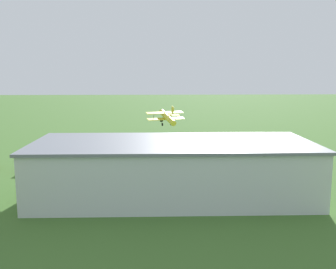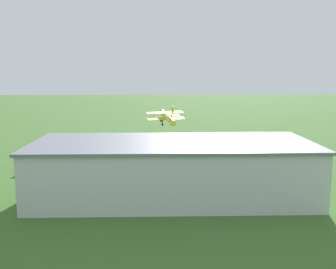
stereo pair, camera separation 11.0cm
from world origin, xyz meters
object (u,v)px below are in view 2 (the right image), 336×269
Objects in this scene: person_beside_truck at (116,158)px; person_by_parked_cars at (67,159)px; hangar at (173,169)px; car_red at (29,166)px; car_grey at (260,161)px; biplane at (167,117)px; person_at_fence_line at (167,157)px; person_watching_takeoff at (221,155)px; car_silver at (75,163)px.

person_by_parked_cars is at bearing 5.00° from person_beside_truck.
hangar is 25.85m from car_red.
biplane is at bearing -46.19° from car_grey.
person_at_fence_line is at bearing -11.93° from car_grey.
biplane is 4.65× the size of person_watching_takeoff.
car_silver is at bearing 12.17° from person_watching_takeoff.
person_at_fence_line is (-21.95, -5.35, -0.01)m from car_red.
car_silver is (15.20, -14.79, -2.69)m from hangar.
person_by_parked_cars is at bearing -46.25° from hangar.
car_red is at bearing -30.95° from hangar.
car_red reaches higher than car_grey.
person_beside_truck is at bearing -156.90° from car_red.
person_at_fence_line is 1.04× the size of person_beside_truck.
car_grey is at bearing 139.90° from person_watching_takeoff.
person_by_parked_cars is 0.87× the size of person_watching_takeoff.
person_by_parked_cars is (17.32, -18.09, -2.76)m from hangar.
person_beside_truck is 18.60m from person_watching_takeoff.
person_watching_takeoff is at bearing -40.10° from car_grey.
biplane reaches higher than car_red.
person_watching_takeoff is (5.76, -4.85, 0.00)m from car_grey.
person_at_fence_line is at bearing -166.30° from car_red.
biplane is 1.92× the size of car_red.
car_silver is 1.02× the size of car_red.
car_silver is 3.92m from person_by_parked_cars.
person_beside_truck is at bearing -147.29° from car_silver.
person_watching_takeoff is at bearing -175.64° from person_by_parked_cars.
car_red is at bearing 3.17° from car_grey.
hangar is 21.00m from person_beside_truck.
car_red is (6.85, 1.57, 0.06)m from car_silver.
car_red is 22.59m from person_at_fence_line.
person_at_fence_line is (0.44, 12.42, -5.63)m from biplane.
biplane is 13.64m from person_at_fence_line.
car_grey is at bearing -176.83° from car_red.
car_grey is 30.60m from car_silver.
car_silver is (15.55, 16.20, -5.68)m from biplane.
car_red is (22.05, -13.22, -2.63)m from hangar.
person_watching_takeoff reaches higher than car_red.
person_at_fence_line is at bearing -89.68° from hangar.
biplane is 4.64× the size of person_at_fence_line.
hangar is 22.49m from person_watching_takeoff.
car_grey is at bearing 133.81° from biplane.
biplane is 15.35m from person_watching_takeoff.
hangar reaches higher than car_silver.
car_grey is 0.97× the size of car_silver.
car_red is at bearing 13.70° from person_at_fence_line.
hangar is at bearing 149.05° from car_red.
car_silver is at bearing 122.67° from person_by_parked_cars.
car_red is at bearing 12.33° from person_watching_takeoff.
person_at_fence_line reaches higher than person_beside_truck.
car_red is 2.51× the size of person_beside_truck.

